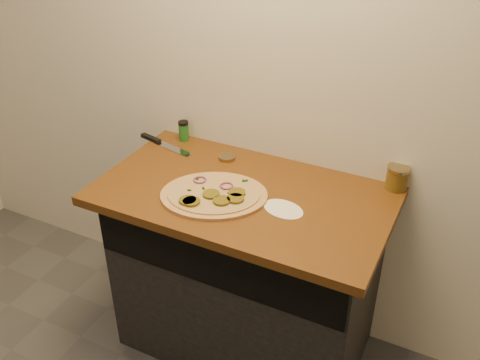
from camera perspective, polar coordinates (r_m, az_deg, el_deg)
The scene contains 8 objects.
cabinet at distance 2.49m, azimuth 0.67°, elevation -9.99°, with size 1.10×0.60×0.86m, color black.
countertop at distance 2.19m, azimuth 0.39°, elevation -1.62°, with size 1.20×0.70×0.04m, color brown.
pizza at distance 2.14m, azimuth -2.80°, elevation -1.58°, with size 0.56×0.56×0.03m.
chefs_knife at distance 2.56m, azimuth -8.41°, elevation 3.92°, with size 0.32×0.10×0.02m.
mason_jar_lid at distance 2.41m, azimuth -1.40°, elevation 2.44°, with size 0.08×0.08×0.02m, color #917E54.
salsa_jar at distance 2.27m, azimuth 16.42°, elevation 0.26°, with size 0.09×0.09×0.10m.
spice_shaker at distance 2.57m, azimuth -6.03°, elevation 5.25°, with size 0.05×0.05×0.10m.
flour_spill at distance 2.08m, azimuth 4.63°, elevation -3.10°, with size 0.17×0.17×0.00m, color silver.
Camera 1 is at (0.81, -0.23, 2.08)m, focal length 40.00 mm.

